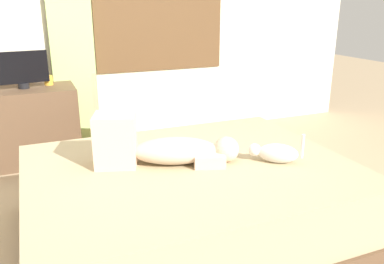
{
  "coord_description": "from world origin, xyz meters",
  "views": [
    {
      "loc": [
        -0.78,
        -2.16,
        1.52
      ],
      "look_at": [
        0.23,
        0.27,
        0.66
      ],
      "focal_mm": 37.11,
      "sensor_mm": 36.0,
      "label": 1
    }
  ],
  "objects_px": {
    "bed": "(190,200)",
    "person_lying": "(160,147)",
    "cat": "(275,153)",
    "chair_by_desk": "(107,113)",
    "tv_monitor": "(21,69)",
    "cup": "(49,80)",
    "desk": "(30,125)"
  },
  "relations": [
    {
      "from": "bed",
      "to": "cat",
      "type": "bearing_deg",
      "value": -18.92
    },
    {
      "from": "desk",
      "to": "chair_by_desk",
      "type": "distance_m",
      "value": 0.79
    },
    {
      "from": "cat",
      "to": "tv_monitor",
      "type": "height_order",
      "value": "tv_monitor"
    },
    {
      "from": "cat",
      "to": "cup",
      "type": "relative_size",
      "value": 3.24
    },
    {
      "from": "cat",
      "to": "chair_by_desk",
      "type": "relative_size",
      "value": 0.35
    },
    {
      "from": "desk",
      "to": "chair_by_desk",
      "type": "xyz_separation_m",
      "value": [
        0.7,
        -0.33,
        0.14
      ]
    },
    {
      "from": "person_lying",
      "to": "tv_monitor",
      "type": "distance_m",
      "value": 1.92
    },
    {
      "from": "bed",
      "to": "chair_by_desk",
      "type": "relative_size",
      "value": 2.48
    },
    {
      "from": "desk",
      "to": "cup",
      "type": "relative_size",
      "value": 9.69
    },
    {
      "from": "tv_monitor",
      "to": "cup",
      "type": "distance_m",
      "value": 0.28
    },
    {
      "from": "person_lying",
      "to": "cat",
      "type": "height_order",
      "value": "person_lying"
    },
    {
      "from": "bed",
      "to": "person_lying",
      "type": "distance_m",
      "value": 0.42
    },
    {
      "from": "bed",
      "to": "cat",
      "type": "height_order",
      "value": "cat"
    },
    {
      "from": "tv_monitor",
      "to": "cup",
      "type": "xyz_separation_m",
      "value": [
        0.23,
        0.08,
        -0.14
      ]
    },
    {
      "from": "chair_by_desk",
      "to": "person_lying",
      "type": "bearing_deg",
      "value": -86.85
    },
    {
      "from": "desk",
      "to": "cat",
      "type": "bearing_deg",
      "value": -53.44
    },
    {
      "from": "chair_by_desk",
      "to": "tv_monitor",
      "type": "bearing_deg",
      "value": 155.35
    },
    {
      "from": "desk",
      "to": "tv_monitor",
      "type": "distance_m",
      "value": 0.55
    },
    {
      "from": "bed",
      "to": "desk",
      "type": "distance_m",
      "value": 2.06
    },
    {
      "from": "bed",
      "to": "cup",
      "type": "bearing_deg",
      "value": 110.94
    },
    {
      "from": "cup",
      "to": "person_lying",
      "type": "bearing_deg",
      "value": -72.88
    },
    {
      "from": "chair_by_desk",
      "to": "bed",
      "type": "bearing_deg",
      "value": -80.58
    },
    {
      "from": "cup",
      "to": "desk",
      "type": "bearing_deg",
      "value": -159.92
    },
    {
      "from": "bed",
      "to": "person_lying",
      "type": "height_order",
      "value": "person_lying"
    },
    {
      "from": "person_lying",
      "to": "chair_by_desk",
      "type": "distance_m",
      "value": 1.41
    },
    {
      "from": "cat",
      "to": "chair_by_desk",
      "type": "distance_m",
      "value": 1.85
    },
    {
      "from": "person_lying",
      "to": "tv_monitor",
      "type": "relative_size",
      "value": 1.94
    },
    {
      "from": "cup",
      "to": "chair_by_desk",
      "type": "xyz_separation_m",
      "value": [
        0.48,
        -0.41,
        -0.28
      ]
    },
    {
      "from": "person_lying",
      "to": "tv_monitor",
      "type": "xyz_separation_m",
      "value": [
        -0.79,
        1.73,
        0.3
      ]
    },
    {
      "from": "person_lying",
      "to": "cat",
      "type": "distance_m",
      "value": 0.76
    },
    {
      "from": "cup",
      "to": "chair_by_desk",
      "type": "distance_m",
      "value": 0.69
    },
    {
      "from": "tv_monitor",
      "to": "chair_by_desk",
      "type": "xyz_separation_m",
      "value": [
        0.71,
        -0.33,
        -0.41
      ]
    }
  ]
}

